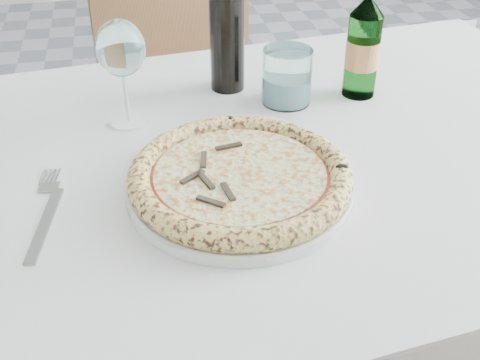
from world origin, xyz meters
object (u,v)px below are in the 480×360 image
(wine_bottle, at_px, (227,32))
(tumbler, at_px, (287,80))
(chair_far, at_px, (187,76))
(beer_bottle, at_px, (363,46))
(dining_table, at_px, (228,203))
(plate, at_px, (240,187))
(pizza, at_px, (240,176))
(wine_glass, at_px, (121,51))

(wine_bottle, bearing_deg, tumbler, -40.27)
(chair_far, distance_m, beer_bottle, 0.74)
(dining_table, xyz_separation_m, plate, (-0.00, -0.10, 0.10))
(dining_table, xyz_separation_m, wine_bottle, (0.04, 0.23, 0.20))
(pizza, relative_size, wine_glass, 1.76)
(plate, bearing_deg, beer_bottle, 43.85)
(pizza, height_order, tumbler, tumbler)
(dining_table, relative_size, chair_far, 1.60)
(wine_glass, height_order, wine_bottle, wine_bottle)
(pizza, height_order, wine_glass, wine_glass)
(dining_table, distance_m, beer_bottle, 0.36)
(dining_table, bearing_deg, wine_glass, 136.25)
(wine_bottle, bearing_deg, beer_bottle, -17.86)
(plate, relative_size, wine_bottle, 1.25)
(dining_table, bearing_deg, pizza, -90.00)
(wine_bottle, bearing_deg, plate, -97.53)
(beer_bottle, bearing_deg, wine_glass, -176.62)
(dining_table, distance_m, wine_bottle, 0.31)
(dining_table, bearing_deg, beer_bottle, 30.61)
(wine_glass, bearing_deg, pizza, -58.96)
(plate, bearing_deg, wine_glass, 121.04)
(plate, bearing_deg, tumbler, 62.26)
(chair_far, height_order, beer_bottle, beer_bottle)
(pizza, bearing_deg, tumbler, 62.26)
(wine_glass, bearing_deg, plate, -58.96)
(chair_far, xyz_separation_m, tumbler, (0.11, -0.63, 0.26))
(pizza, xyz_separation_m, beer_bottle, (0.27, 0.26, 0.06))
(chair_far, bearing_deg, plate, -91.80)
(pizza, distance_m, tumbler, 0.29)
(tumbler, xyz_separation_m, wine_bottle, (-0.09, 0.08, 0.07))
(dining_table, relative_size, wine_bottle, 5.92)
(plate, bearing_deg, wine_bottle, 82.47)
(plate, distance_m, tumbler, 0.29)
(chair_far, xyz_separation_m, wine_glass, (-0.17, -0.65, 0.35))
(plate, xyz_separation_m, beer_bottle, (0.27, 0.26, 0.08))
(plate, distance_m, pizza, 0.02)
(chair_far, xyz_separation_m, pizza, (-0.03, -0.89, 0.25))
(wine_glass, xyz_separation_m, beer_bottle, (0.41, 0.02, -0.03))
(chair_far, height_order, pizza, chair_far)
(chair_far, distance_m, pizza, 0.92)
(wine_glass, relative_size, beer_bottle, 0.77)
(plate, xyz_separation_m, wine_glass, (-0.14, 0.24, 0.12))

